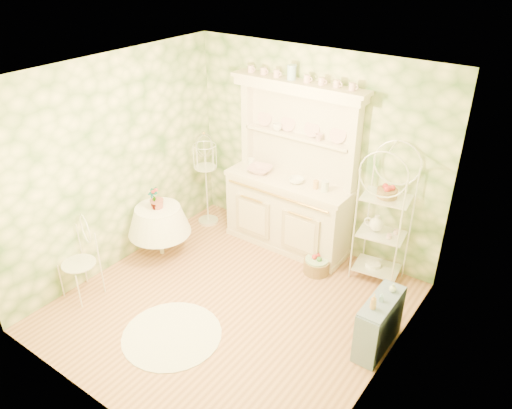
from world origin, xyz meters
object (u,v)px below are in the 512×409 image
Objects in this scene: bakers_rack at (383,220)px; round_table at (160,232)px; kitchen_dresser at (289,170)px; birdcage_stand at (206,179)px; cafe_chair at (80,268)px; side_shelf at (379,323)px; floor_basket at (317,265)px.

bakers_rack is 2.54× the size of round_table.
kitchen_dresser is 1.58× the size of birdcage_stand.
cafe_chair reaches higher than round_table.
side_shelf is 0.94× the size of cafe_chair.
bakers_rack is at bearing 24.80° from round_table.
bakers_rack reaches higher than floor_basket.
side_shelf is 3.11m from round_table.
bakers_rack is 1.17× the size of birdcage_stand.
round_table is 1.09m from birdcage_stand.
kitchen_dresser is 3.43× the size of round_table.
round_table is at bearing -88.02° from birdcage_stand.
cafe_chair is at bearing -96.37° from round_table.
kitchen_dresser is at bearing 172.61° from bakers_rack.
bakers_rack reaches higher than round_table.
floor_basket is at bearing 149.97° from side_shelf.
birdcage_stand is (-3.15, 0.94, 0.41)m from side_shelf.
side_shelf is (0.50, -1.13, -0.54)m from bakers_rack.
side_shelf is 0.50× the size of birdcage_stand.
cafe_chair is at bearing -120.38° from kitchen_dresser.
floor_basket is at bearing 64.84° from cafe_chair.
bakers_rack is 4.81× the size of floor_basket.
birdcage_stand is at bearing 176.28° from bakers_rack.
floor_basket is (1.94, 0.86, -0.22)m from round_table.
birdcage_stand is (-1.30, -0.18, -0.42)m from kitchen_dresser.
side_shelf is at bearing -33.62° from floor_basket.
floor_basket is at bearing -4.59° from birdcage_stand.
birdcage_stand is at bearing -172.15° from kitchen_dresser.
round_table is (-1.26, -1.20, -0.81)m from kitchen_dresser.
bakers_rack is 2.18× the size of cafe_chair.
round_table is at bearing -174.95° from side_shelf.
round_table is (-2.61, -1.21, -0.52)m from bakers_rack.
birdcage_stand is at bearing 91.98° from round_table.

